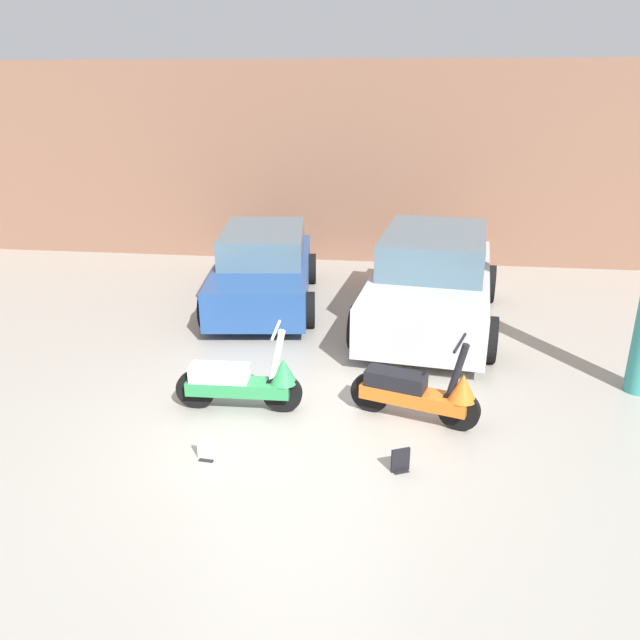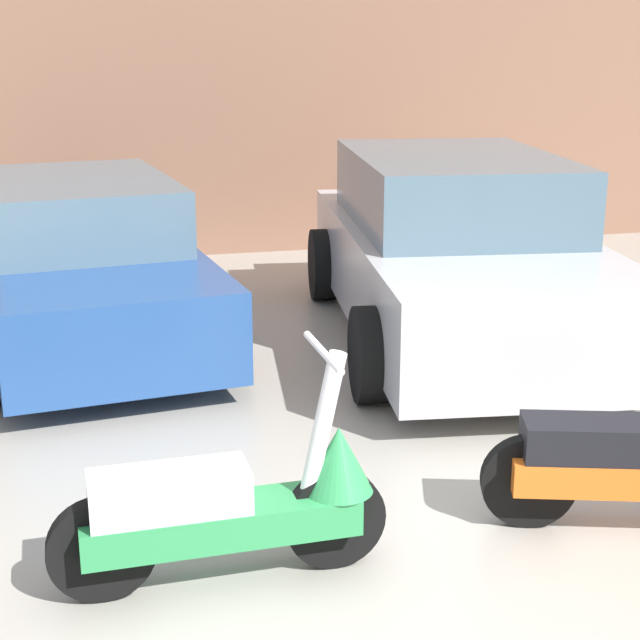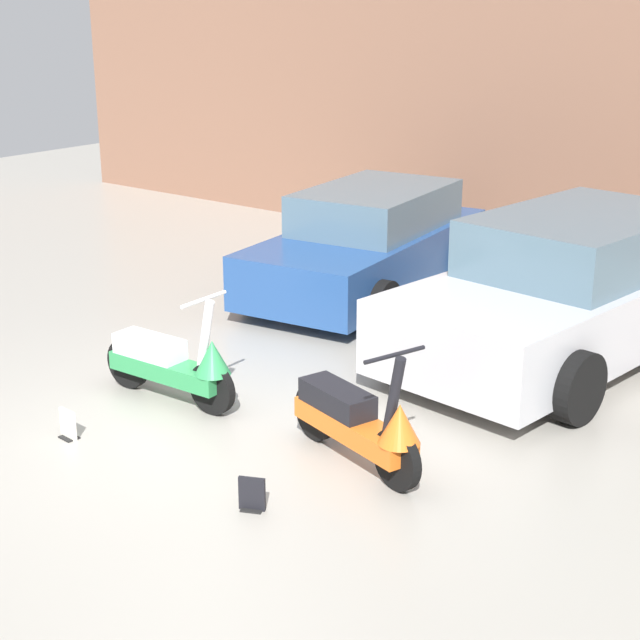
# 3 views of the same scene
# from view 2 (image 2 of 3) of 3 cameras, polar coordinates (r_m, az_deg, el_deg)

# --- Properties ---
(ground_plane) EXTENTS (28.00, 28.00, 0.00)m
(ground_plane) POSITION_cam_2_polar(r_m,az_deg,el_deg) (4.41, 5.22, -17.09)
(ground_plane) COLOR #9E998E
(wall_back) EXTENTS (19.60, 0.12, 4.19)m
(wall_back) POSITION_cam_2_polar(r_m,az_deg,el_deg) (11.04, -7.45, 14.51)
(wall_back) COLOR #845B47
(wall_back) RESTS_ON ground_plane
(scooter_front_left) EXTENTS (1.56, 0.56, 1.08)m
(scooter_front_left) POSITION_cam_2_polar(r_m,az_deg,el_deg) (4.52, -4.92, -10.57)
(scooter_front_left) COLOR black
(scooter_front_left) RESTS_ON ground_plane
(car_rear_left) EXTENTS (2.22, 4.02, 1.31)m
(car_rear_left) POSITION_cam_2_polar(r_m,az_deg,el_deg) (8.17, -13.45, 3.16)
(car_rear_left) COLOR navy
(car_rear_left) RESTS_ON ground_plane
(car_rear_center) EXTENTS (2.51, 4.56, 1.48)m
(car_rear_center) POSITION_cam_2_polar(r_m,az_deg,el_deg) (8.10, 7.96, 3.95)
(car_rear_center) COLOR #B7B7BC
(car_rear_center) RESTS_ON ground_plane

